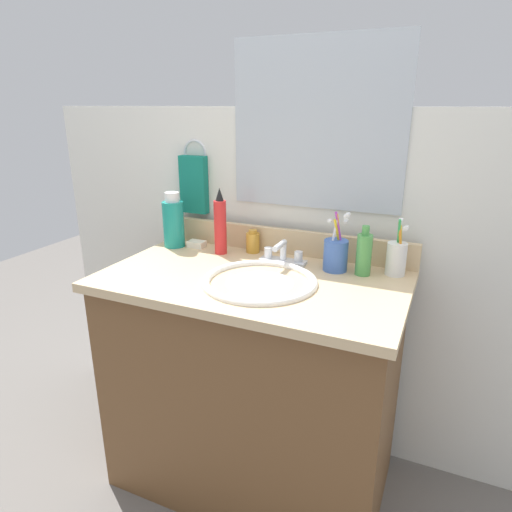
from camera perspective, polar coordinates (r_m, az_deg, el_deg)
name	(u,v)px	position (r m, az deg, el deg)	size (l,w,h in m)	color
ground_plane	(253,474)	(1.86, -0.41, -25.99)	(6.00, 6.00, 0.00)	#66605B
vanity_cabinet	(253,387)	(1.61, -0.44, -16.33)	(0.92, 0.51, 0.76)	brown
countertop	(252,281)	(1.42, -0.48, -3.17)	(0.96, 0.55, 0.03)	#D1B284
backsplash	(282,241)	(1.63, 3.35, 1.95)	(0.96, 0.02, 0.09)	#D1B284
back_wall	(287,282)	(1.75, 3.96, -3.36)	(2.06, 0.04, 1.30)	silver
mirror_panel	(317,125)	(1.57, 7.73, 16.18)	(0.60, 0.01, 0.56)	#B2BCC6
towel_ring	(195,153)	(1.77, -7.77, 12.89)	(0.10, 0.10, 0.01)	silver
hand_towel	(194,185)	(1.78, -7.90, 8.98)	(0.11, 0.04, 0.22)	#147260
sink_basin	(260,292)	(1.38, 0.48, -4.59)	(0.35, 0.35, 0.11)	white
faucet	(283,256)	(1.53, 3.39, 0.06)	(0.16, 0.10, 0.08)	silver
bottle_mouthwash_teal	(173,222)	(1.72, -10.46, 4.27)	(0.08, 0.08, 0.21)	teal
bottle_spray_red	(220,224)	(1.61, -4.57, 4.04)	(0.04, 0.04, 0.24)	red
bottle_oil_amber	(253,242)	(1.64, -0.40, 1.79)	(0.05, 0.05, 0.08)	gold
bottle_toner_green	(364,254)	(1.45, 13.56, 0.28)	(0.05, 0.05, 0.16)	#4C9E4C
cup_white_ceramic	(396,258)	(1.48, 17.43, -0.20)	(0.06, 0.07, 0.18)	white
cup_blue_plastic	(336,254)	(1.47, 10.11, 0.25)	(0.08, 0.09, 0.20)	#3F66B7
soap_bar	(197,244)	(1.72, -7.55, 1.53)	(0.06, 0.04, 0.02)	white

